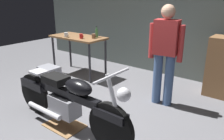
% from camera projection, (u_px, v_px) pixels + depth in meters
% --- Properties ---
extents(ground_plane, '(12.00, 12.00, 0.00)m').
position_uv_depth(ground_plane, '(85.00, 124.00, 3.31)').
color(ground_plane, slate).
extents(back_wall, '(8.00, 0.12, 3.10)m').
position_uv_depth(back_wall, '(173.00, 7.00, 4.89)').
color(back_wall, '#56605B').
rests_on(back_wall, ground_plane).
extents(workbench, '(1.30, 0.64, 0.90)m').
position_uv_depth(workbench, '(78.00, 41.00, 5.13)').
color(workbench, brown).
rests_on(workbench, ground_plane).
extents(motorcycle, '(2.19, 0.60, 1.00)m').
position_uv_depth(motorcycle, '(67.00, 100.00, 3.07)').
color(motorcycle, black).
rests_on(motorcycle, ground_plane).
extents(person_standing, '(0.57, 0.27, 1.67)m').
position_uv_depth(person_standing, '(165.00, 52.00, 3.66)').
color(person_standing, '#466290').
rests_on(person_standing, ground_plane).
extents(drip_tray, '(0.56, 0.40, 0.01)m').
position_uv_depth(drip_tray, '(64.00, 125.00, 3.27)').
color(drip_tray, olive).
rests_on(drip_tray, ground_plane).
extents(storage_bin, '(0.44, 0.32, 0.34)m').
position_uv_depth(storage_bin, '(49.00, 74.00, 4.86)').
color(storage_bin, gray).
rests_on(storage_bin, ground_plane).
extents(mug_brown_stoneware, '(0.12, 0.08, 0.10)m').
position_uv_depth(mug_brown_stoneware, '(94.00, 36.00, 4.85)').
color(mug_brown_stoneware, brown).
rests_on(mug_brown_stoneware, workbench).
extents(mug_red_diner, '(0.11, 0.08, 0.10)m').
position_uv_depth(mug_red_diner, '(81.00, 36.00, 4.83)').
color(mug_red_diner, red).
rests_on(mug_red_diner, workbench).
extents(mug_white_ceramic, '(0.12, 0.09, 0.10)m').
position_uv_depth(mug_white_ceramic, '(66.00, 35.00, 4.99)').
color(mug_white_ceramic, white).
rests_on(mug_white_ceramic, workbench).
extents(bottle, '(0.06, 0.06, 0.24)m').
position_uv_depth(bottle, '(97.00, 33.00, 4.95)').
color(bottle, '#4C8C4C').
rests_on(bottle, workbench).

